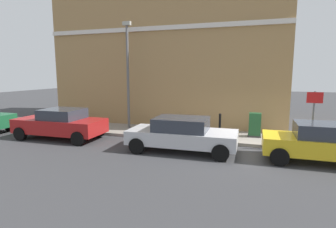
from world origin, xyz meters
The scene contains 11 objects.
ground centered at (0.00, 0.00, 0.00)m, with size 80.00×80.00×0.00m, color #38383A.
sidewalk centered at (1.94, 6.00, 0.07)m, with size 2.53×30.00×0.15m, color gray.
corner_building centered at (6.47, 4.94, 4.48)m, with size 6.64×13.88×8.96m.
car_yellow centered at (-0.63, -2.89, 0.74)m, with size 1.83×4.42×1.43m.
car_silver centered at (-0.80, 2.41, 0.73)m, with size 2.01×4.42×1.40m.
car_red centered at (-0.59, 8.56, 0.75)m, with size 1.99×4.33×1.47m.
utility_cabinet centered at (2.16, -0.39, 0.68)m, with size 0.46×0.61×1.15m.
bollard_near_cabinet centered at (2.26, 1.28, 0.70)m, with size 0.14×0.14×1.04m.
bollard_far_kerb centered at (0.92, 3.14, 0.70)m, with size 0.14×0.14×1.04m.
street_sign centered at (0.95, -2.63, 1.66)m, with size 0.08×0.60×2.30m.
lamppost centered at (2.21, 6.29, 3.30)m, with size 0.20×0.44×5.72m.
Camera 1 is at (-11.14, -0.41, 3.18)m, focal length 28.81 mm.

